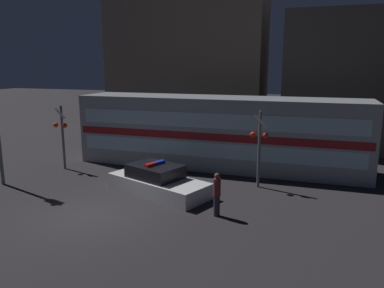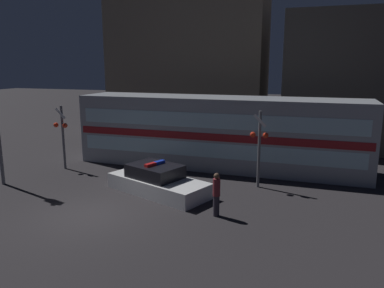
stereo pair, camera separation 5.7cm
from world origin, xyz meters
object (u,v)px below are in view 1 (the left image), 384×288
Objects in this scene: train at (219,132)px; police_car at (158,182)px; pedestrian at (217,194)px; crossing_signal_near at (259,144)px.

train is 3.10× the size of police_car.
police_car is at bearing 151.51° from pedestrian.
crossing_signal_near reaches higher than pedestrian.
crossing_signal_near reaches higher than police_car.
train is 5.33m from police_car.
train is 4.42× the size of crossing_signal_near.
crossing_signal_near is at bearing 76.28° from pedestrian.
train reaches higher than police_car.
pedestrian is 0.47× the size of crossing_signal_near.
police_car is 3.44m from pedestrian.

